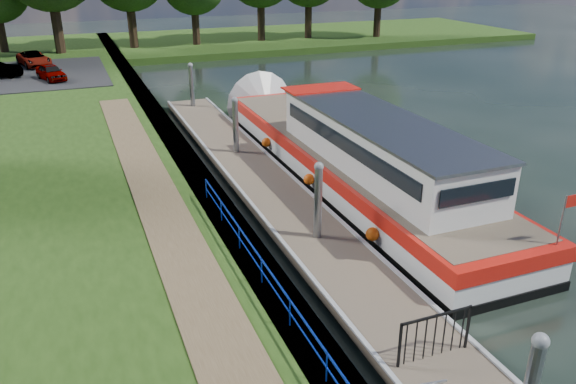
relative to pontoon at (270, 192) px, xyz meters
name	(u,v)px	position (x,y,z in m)	size (l,w,h in m)	color
bank_edge	(194,178)	(-2.55, 2.00, 0.20)	(1.10, 90.00, 0.78)	#473D2D
far_bank	(251,40)	(12.00, 39.00, 0.12)	(60.00, 18.00, 0.60)	#223F12
footpath	(184,258)	(-4.40, -5.00, 0.62)	(1.60, 40.00, 0.05)	brown
carpark	(2,76)	(-11.00, 25.00, 0.62)	(14.00, 12.00, 0.06)	black
blue_fence	(307,331)	(-2.75, -10.00, 1.13)	(0.04, 18.04, 0.72)	#0C2DBF
pontoon	(270,192)	(0.00, 0.00, 0.00)	(2.50, 30.00, 0.56)	brown
mooring_piles	(270,165)	(0.00, 0.00, 1.10)	(0.30, 27.30, 3.55)	gray
gate_panel	(435,330)	(0.00, -10.80, 0.97)	(1.85, 0.05, 1.15)	black
barge	(342,151)	(3.60, 0.98, 0.90)	(4.36, 21.15, 4.78)	black
car_a	(51,72)	(-7.72, 22.29, 1.19)	(1.26, 3.13, 1.07)	#999999
car_d	(34,59)	(-8.89, 28.21, 1.20)	(1.83, 3.97, 1.10)	#999999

